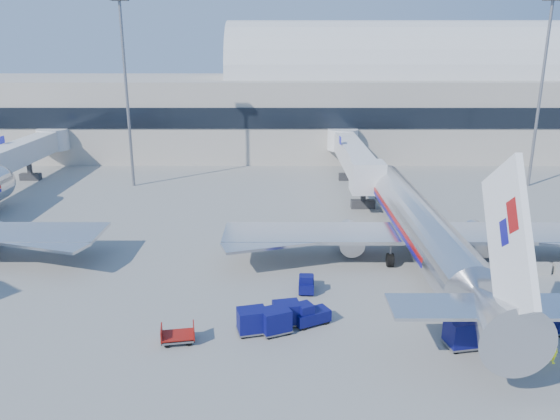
{
  "coord_description": "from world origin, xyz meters",
  "views": [
    {
      "loc": [
        -1.34,
        -37.09,
        16.91
      ],
      "look_at": [
        -1.41,
        6.0,
        3.98
      ],
      "focal_mm": 35.0,
      "sensor_mm": 36.0,
      "label": 1
    }
  ],
  "objects_px": {
    "barrier_near": "(531,269)",
    "cart_open_red": "(178,337)",
    "cart_solo_near": "(464,332)",
    "tug_left": "(306,283)",
    "tug_right": "(481,299)",
    "cart_train_a": "(287,313)",
    "jetbridge_mid": "(19,154)",
    "cart_train_c": "(252,321)",
    "mast_east": "(544,65)",
    "cart_train_b": "(275,320)",
    "mast_west": "(124,65)",
    "jetbridge_near": "(352,154)",
    "ramp_worker": "(554,350)",
    "tug_lead": "(310,314)",
    "airliner_main": "(422,228)"
  },
  "relations": [
    {
      "from": "barrier_near",
      "to": "cart_open_red",
      "type": "relative_size",
      "value": 1.37
    },
    {
      "from": "cart_solo_near",
      "to": "tug_left",
      "type": "bearing_deg",
      "value": 128.5
    },
    {
      "from": "barrier_near",
      "to": "cart_solo_near",
      "type": "height_order",
      "value": "cart_solo_near"
    },
    {
      "from": "tug_right",
      "to": "cart_train_a",
      "type": "relative_size",
      "value": 1.2
    },
    {
      "from": "tug_right",
      "to": "jetbridge_mid",
      "type": "bearing_deg",
      "value": 171.12
    },
    {
      "from": "cart_train_c",
      "to": "mast_east",
      "type": "bearing_deg",
      "value": 34.01
    },
    {
      "from": "tug_left",
      "to": "cart_train_a",
      "type": "height_order",
      "value": "cart_train_a"
    },
    {
      "from": "cart_train_a",
      "to": "cart_train_b",
      "type": "height_order",
      "value": "cart_train_b"
    },
    {
      "from": "jetbridge_mid",
      "to": "cart_open_red",
      "type": "xyz_separation_m",
      "value": [
        26.96,
        -39.04,
        -3.55
      ]
    },
    {
      "from": "mast_west",
      "to": "tug_left",
      "type": "height_order",
      "value": "mast_west"
    },
    {
      "from": "jetbridge_near",
      "to": "mast_west",
      "type": "bearing_deg",
      "value": -178.32
    },
    {
      "from": "jetbridge_mid",
      "to": "cart_train_b",
      "type": "xyz_separation_m",
      "value": [
        32.73,
        -37.9,
        -3.08
      ]
    },
    {
      "from": "ramp_worker",
      "to": "cart_train_b",
      "type": "bearing_deg",
      "value": 71.27
    },
    {
      "from": "tug_lead",
      "to": "cart_open_red",
      "type": "xyz_separation_m",
      "value": [
        -7.95,
        -2.24,
        -0.31
      ]
    },
    {
      "from": "jetbridge_mid",
      "to": "cart_train_b",
      "type": "distance_m",
      "value": 50.17
    },
    {
      "from": "airliner_main",
      "to": "cart_solo_near",
      "type": "relative_size",
      "value": 16.26
    },
    {
      "from": "airliner_main",
      "to": "tug_left",
      "type": "height_order",
      "value": "airliner_main"
    },
    {
      "from": "cart_train_a",
      "to": "cart_train_c",
      "type": "relative_size",
      "value": 0.94
    },
    {
      "from": "cart_solo_near",
      "to": "jetbridge_near",
      "type": "bearing_deg",
      "value": 81.59
    },
    {
      "from": "jetbridge_near",
      "to": "cart_open_red",
      "type": "distance_m",
      "value": 41.98
    },
    {
      "from": "cart_train_a",
      "to": "cart_train_b",
      "type": "distance_m",
      "value": 1.24
    },
    {
      "from": "barrier_near",
      "to": "cart_train_c",
      "type": "distance_m",
      "value": 23.0
    },
    {
      "from": "tug_right",
      "to": "cart_open_red",
      "type": "bearing_deg",
      "value": -139.28
    },
    {
      "from": "mast_east",
      "to": "ramp_worker",
      "type": "distance_m",
      "value": 45.64
    },
    {
      "from": "tug_left",
      "to": "jetbridge_mid",
      "type": "bearing_deg",
      "value": 50.54
    },
    {
      "from": "airliner_main",
      "to": "cart_open_red",
      "type": "distance_m",
      "value": 21.74
    },
    {
      "from": "mast_east",
      "to": "barrier_near",
      "type": "xyz_separation_m",
      "value": [
        -12.0,
        -28.0,
        -14.34
      ]
    },
    {
      "from": "jetbridge_mid",
      "to": "cart_train_c",
      "type": "xyz_separation_m",
      "value": [
        31.29,
        -37.93,
        -3.08
      ]
    },
    {
      "from": "mast_east",
      "to": "cart_open_red",
      "type": "relative_size",
      "value": 10.32
    },
    {
      "from": "tug_right",
      "to": "cart_open_red",
      "type": "height_order",
      "value": "tug_right"
    },
    {
      "from": "airliner_main",
      "to": "cart_train_c",
      "type": "relative_size",
      "value": 17.86
    },
    {
      "from": "tug_right",
      "to": "ramp_worker",
      "type": "distance_m",
      "value": 6.83
    },
    {
      "from": "jetbridge_near",
      "to": "cart_train_b",
      "type": "relative_size",
      "value": 12.47
    },
    {
      "from": "jetbridge_near",
      "to": "cart_train_a",
      "type": "relative_size",
      "value": 13.98
    },
    {
      "from": "barrier_near",
      "to": "cart_train_a",
      "type": "bearing_deg",
      "value": -156.97
    },
    {
      "from": "mast_west",
      "to": "jetbridge_mid",
      "type": "bearing_deg",
      "value": 176.79
    },
    {
      "from": "jetbridge_mid",
      "to": "ramp_worker",
      "type": "height_order",
      "value": "jetbridge_mid"
    },
    {
      "from": "jetbridge_near",
      "to": "barrier_near",
      "type": "height_order",
      "value": "jetbridge_near"
    },
    {
      "from": "barrier_near",
      "to": "ramp_worker",
      "type": "bearing_deg",
      "value": -108.7
    },
    {
      "from": "mast_west",
      "to": "tug_right",
      "type": "distance_m",
      "value": 48.66
    },
    {
      "from": "cart_train_c",
      "to": "mast_west",
      "type": "bearing_deg",
      "value": 100.21
    },
    {
      "from": "jetbridge_mid",
      "to": "cart_train_b",
      "type": "bearing_deg",
      "value": -49.19
    },
    {
      "from": "cart_train_a",
      "to": "cart_open_red",
      "type": "height_order",
      "value": "cart_train_a"
    },
    {
      "from": "airliner_main",
      "to": "mast_west",
      "type": "distance_m",
      "value": 41.12
    },
    {
      "from": "barrier_near",
      "to": "tug_lead",
      "type": "xyz_separation_m",
      "value": [
        -17.49,
        -7.99,
        0.24
      ]
    },
    {
      "from": "mast_west",
      "to": "cart_train_c",
      "type": "distance_m",
      "value": 43.1
    },
    {
      "from": "cart_solo_near",
      "to": "barrier_near",
      "type": "bearing_deg",
      "value": 40.14
    },
    {
      "from": "tug_left",
      "to": "ramp_worker",
      "type": "xyz_separation_m",
      "value": [
        13.35,
        -9.15,
        0.13
      ]
    },
    {
      "from": "tug_right",
      "to": "tug_left",
      "type": "height_order",
      "value": "tug_left"
    },
    {
      "from": "mast_west",
      "to": "cart_train_a",
      "type": "height_order",
      "value": "mast_west"
    }
  ]
}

